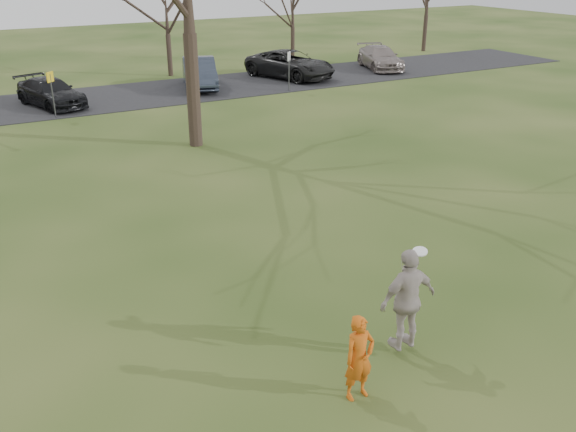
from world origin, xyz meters
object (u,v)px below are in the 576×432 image
at_px(player_defender, 359,358).
at_px(car_7, 380,58).
at_px(car_6, 290,64).
at_px(car_5, 199,73).
at_px(car_3, 51,92).
at_px(catching_play, 408,299).

xyz_separation_m(player_defender, car_7, (19.41, 25.52, -0.05)).
bearing_deg(car_7, player_defender, -109.93).
bearing_deg(player_defender, car_6, 62.16).
distance_m(car_5, car_6, 5.73).
bearing_deg(car_3, player_defender, -106.46).
bearing_deg(car_6, catching_play, -133.63).
distance_m(car_6, car_7, 6.47).
bearing_deg(catching_play, car_6, 65.33).
bearing_deg(car_3, car_7, -15.93).
relative_size(player_defender, catching_play, 0.78).
height_order(car_3, catching_play, catching_play).
bearing_deg(player_defender, car_5, 73.17).
height_order(car_5, car_7, car_5).
relative_size(car_3, car_6, 0.80).
bearing_deg(catching_play, car_7, 54.24).
bearing_deg(car_7, catching_play, -108.44).
xyz_separation_m(car_3, catching_play, (2.14, -24.18, 0.46)).
height_order(player_defender, car_3, player_defender).
distance_m(car_7, catching_play, 30.70).
xyz_separation_m(car_6, car_7, (6.47, -0.06, -0.09)).
bearing_deg(car_3, car_5, -13.18).
bearing_deg(car_7, car_6, -163.22).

